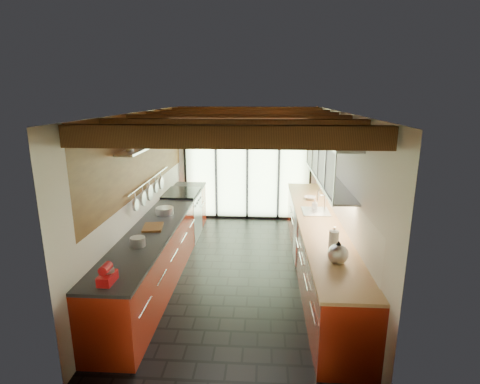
{
  "coord_description": "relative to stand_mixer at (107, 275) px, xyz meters",
  "views": [
    {
      "loc": [
        0.37,
        -5.77,
        2.87
      ],
      "look_at": [
        -0.02,
        0.4,
        1.25
      ],
      "focal_mm": 28.0,
      "sensor_mm": 36.0,
      "label": 1
    }
  ],
  "objects": [
    {
      "name": "right_counter",
      "position": [
        2.54,
        2.24,
        -0.55
      ],
      "size": [
        0.68,
        5.0,
        0.92
      ],
      "color": "maroon",
      "rests_on": "ground"
    },
    {
      "name": "cutting_board",
      "position": [
        0.0,
        1.67,
        -0.07
      ],
      "size": [
        0.33,
        0.43,
        0.03
      ],
      "primitive_type": "cube",
      "rotation": [
        0.0,
        0.0,
        0.15
      ],
      "color": "brown",
      "rests_on": "left_counter"
    },
    {
      "name": "stand_mixer",
      "position": [
        0.0,
        0.0,
        0.0
      ],
      "size": [
        0.15,
        0.25,
        0.23
      ],
      "color": "red",
      "rests_on": "left_counter"
    },
    {
      "name": "ground",
      "position": [
        1.27,
        2.24,
        -1.01
      ],
      "size": [
        5.5,
        5.5,
        0.0
      ],
      "primitive_type": "plane",
      "color": "black",
      "rests_on": "ground"
    },
    {
      "name": "kettle",
      "position": [
        2.54,
        0.65,
        0.04
      ],
      "size": [
        0.29,
        0.33,
        0.29
      ],
      "color": "silver",
      "rests_on": "right_counter"
    },
    {
      "name": "glass_door",
      "position": [
        1.27,
        4.94,
        0.65
      ],
      "size": [
        2.95,
        0.1,
        2.9
      ],
      "color": "#C6EAAD",
      "rests_on": "ground"
    },
    {
      "name": "soap_bottle",
      "position": [
        2.54,
        2.76,
        0.01
      ],
      "size": [
        0.1,
        0.11,
        0.19
      ],
      "primitive_type": "imported",
      "rotation": [
        0.0,
        0.0,
        -0.24
      ],
      "color": "silver",
      "rests_on": "right_counter"
    },
    {
      "name": "ceiling_beams",
      "position": [
        1.27,
        2.62,
        1.45
      ],
      "size": [
        3.14,
        5.06,
        4.9
      ],
      "color": "#593316",
      "rests_on": "ground"
    },
    {
      "name": "upper_cabinets_right",
      "position": [
        2.7,
        2.54,
        0.84
      ],
      "size": [
        0.34,
        3.0,
        3.0
      ],
      "color": "silver",
      "rests_on": "ground"
    },
    {
      "name": "pot_large",
      "position": [
        0.0,
        0.99,
        -0.03
      ],
      "size": [
        0.22,
        0.22,
        0.13
      ],
      "primitive_type": "cylinder",
      "rotation": [
        0.0,
        0.0,
        0.12
      ],
      "color": "silver",
      "rests_on": "left_counter"
    },
    {
      "name": "pot_small",
      "position": [
        0.0,
        2.36,
        -0.03
      ],
      "size": [
        0.35,
        0.35,
        0.11
      ],
      "primitive_type": "cylinder",
      "rotation": [
        0.0,
        0.0,
        0.21
      ],
      "color": "silver",
      "rests_on": "left_counter"
    },
    {
      "name": "room_shell",
      "position": [
        1.27,
        2.24,
        0.64
      ],
      "size": [
        5.5,
        5.5,
        5.5
      ],
      "color": "silver",
      "rests_on": "ground"
    },
    {
      "name": "paper_towel",
      "position": [
        2.54,
        0.95,
        0.05
      ],
      "size": [
        0.16,
        0.16,
        0.34
      ],
      "color": "white",
      "rests_on": "right_counter"
    },
    {
      "name": "range_stove",
      "position": [
        -0.01,
        3.69,
        -0.54
      ],
      "size": [
        0.66,
        0.9,
        0.97
      ],
      "color": "silver",
      "rests_on": "ground"
    },
    {
      "name": "left_counter",
      "position": [
        -0.01,
        2.24,
        -0.55
      ],
      "size": [
        0.68,
        5.0,
        0.92
      ],
      "color": "maroon",
      "rests_on": "ground"
    },
    {
      "name": "left_wall_fixtures",
      "position": [
        -0.2,
        2.43,
        0.84
      ],
      "size": [
        0.28,
        2.6,
        0.96
      ],
      "color": "silver",
      "rests_on": "ground"
    },
    {
      "name": "sink_assembly",
      "position": [
        2.56,
        2.64,
        -0.05
      ],
      "size": [
        0.45,
        0.52,
        0.43
      ],
      "color": "silver",
      "rests_on": "right_counter"
    },
    {
      "name": "bowl",
      "position": [
        2.54,
        3.44,
        -0.06
      ],
      "size": [
        0.28,
        0.28,
        0.05
      ],
      "primitive_type": "imported",
      "rotation": [
        0.0,
        0.0,
        -0.33
      ],
      "color": "silver",
      "rests_on": "right_counter"
    }
  ]
}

